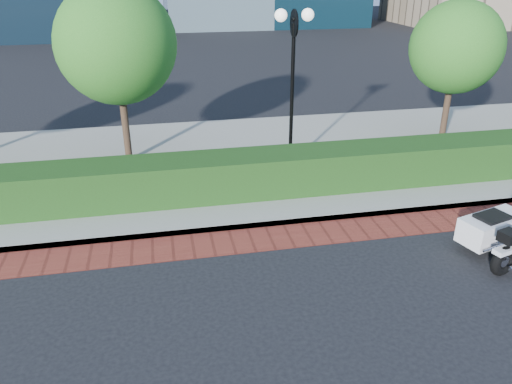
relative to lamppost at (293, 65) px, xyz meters
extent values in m
plane|color=black|center=(-1.00, -5.20, -2.96)|extent=(120.00, 120.00, 0.00)
cube|color=maroon|center=(-1.00, -3.70, -2.95)|extent=(60.00, 1.00, 0.01)
cube|color=gray|center=(-1.00, 0.80, -2.88)|extent=(60.00, 8.00, 0.15)
cube|color=#1B3110|center=(-1.00, -1.60, -2.31)|extent=(18.00, 1.20, 1.00)
cylinder|color=black|center=(0.00, 0.00, -2.66)|extent=(0.30, 0.30, 0.30)
cylinder|color=black|center=(0.00, 0.00, -0.81)|extent=(0.10, 0.10, 3.70)
cylinder|color=black|center=(0.00, 0.00, 1.04)|extent=(0.04, 0.70, 0.70)
sphere|color=white|center=(-0.35, 0.00, 1.24)|extent=(0.32, 0.32, 0.32)
sphere|color=white|center=(0.35, 0.00, 1.24)|extent=(0.32, 0.32, 0.32)
cylinder|color=#332319|center=(-4.50, 1.30, -1.72)|extent=(0.20, 0.20, 2.17)
sphere|color=#1A6018|center=(-4.50, 1.30, 0.48)|extent=(3.20, 3.20, 3.20)
cylinder|color=#332319|center=(5.50, 1.30, -1.85)|extent=(0.20, 0.20, 1.92)
sphere|color=#1A6018|center=(5.50, 1.30, 0.10)|extent=(2.80, 2.80, 2.80)
torus|color=black|center=(2.55, -5.91, -2.65)|extent=(0.64, 0.35, 0.61)
cube|color=black|center=(2.55, -5.91, -2.13)|extent=(0.39, 0.37, 0.20)
cube|color=white|center=(2.96, -4.97, -2.50)|extent=(1.56, 1.02, 0.51)
cube|color=black|center=(2.87, -5.00, -2.22)|extent=(0.75, 0.63, 0.07)
torus|color=black|center=(2.74, -4.57, -2.73)|extent=(0.49, 0.27, 0.46)
camera|label=1|loc=(-3.58, -12.78, 2.45)|focal=35.00mm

